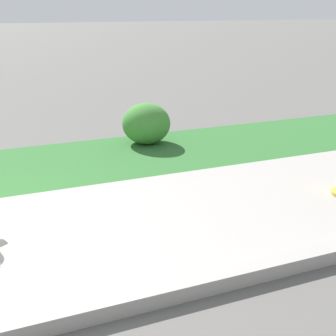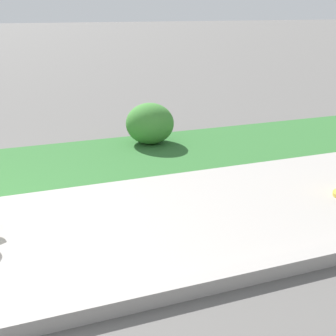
% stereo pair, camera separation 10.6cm
% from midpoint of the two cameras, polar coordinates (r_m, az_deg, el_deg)
% --- Properties ---
extents(shrub_bush_mid_verge, '(0.73, 0.73, 0.62)m').
position_cam_midpoint_polar(shrub_bush_mid_verge, '(7.09, -1.80, 5.44)').
color(shrub_bush_mid_verge, '#3D7F33').
rests_on(shrub_bush_mid_verge, ground).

